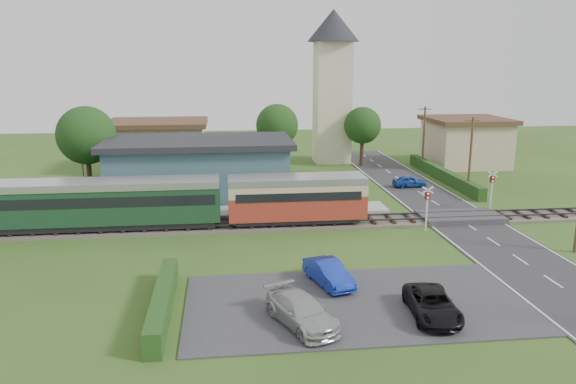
{
  "coord_description": "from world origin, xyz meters",
  "views": [
    {
      "loc": [
        -7.92,
        -37.57,
        11.96
      ],
      "look_at": [
        -3.04,
        4.0,
        2.08
      ],
      "focal_mm": 35.0,
      "sensor_mm": 36.0,
      "label": 1
    }
  ],
  "objects": [
    {
      "name": "pedestrian_near",
      "position": [
        -2.76,
        4.7,
        1.34
      ],
      "size": [
        0.77,
        0.65,
        1.78
      ],
      "primitive_type": "imported",
      "rotation": [
        0.0,
        0.0,
        2.72
      ],
      "color": "gray",
      "rests_on": "platform"
    },
    {
      "name": "streetlamp_east",
      "position": [
        16.0,
        27.0,
        3.04
      ],
      "size": [
        0.3,
        0.3,
        5.15
      ],
      "color": "#3F3F47",
      "rests_on": "ground"
    },
    {
      "name": "hedge_station",
      "position": [
        -10.0,
        15.5,
        0.65
      ],
      "size": [
        22.0,
        0.8,
        1.3
      ],
      "primitive_type": "cube",
      "color": "#193814",
      "rests_on": "ground"
    },
    {
      "name": "platform",
      "position": [
        -10.0,
        5.2,
        0.23
      ],
      "size": [
        30.0,
        3.0,
        0.45
      ],
      "primitive_type": "cube",
      "color": "gray",
      "rests_on": "ground"
    },
    {
      "name": "crossing_signal_near",
      "position": [
        6.4,
        -0.41,
        2.14
      ],
      "size": [
        0.84,
        0.28,
        3.28
      ],
      "color": "silver",
      "rests_on": "ground"
    },
    {
      "name": "railway_track",
      "position": [
        0.0,
        2.0,
        0.11
      ],
      "size": [
        76.0,
        3.2,
        0.49
      ],
      "color": "#4C443D",
      "rests_on": "ground"
    },
    {
      "name": "pedestrian_far",
      "position": [
        -15.51,
        5.18,
        1.43
      ],
      "size": [
        0.89,
        1.07,
        1.96
      ],
      "primitive_type": "imported",
      "rotation": [
        0.0,
        0.0,
        1.74
      ],
      "color": "gray",
      "rests_on": "platform"
    },
    {
      "name": "station_building",
      "position": [
        -10.0,
        10.99,
        2.69
      ],
      "size": [
        16.0,
        9.0,
        5.3
      ],
      "color": "#34626C",
      "rests_on": "ground"
    },
    {
      "name": "train",
      "position": [
        -19.41,
        2.0,
        2.18
      ],
      "size": [
        43.2,
        2.9,
        3.4
      ],
      "color": "#232328",
      "rests_on": "ground"
    },
    {
      "name": "ground",
      "position": [
        0.0,
        0.0,
        0.0
      ],
      "size": [
        120.0,
        120.0,
        0.0
      ],
      "primitive_type": "plane",
      "color": "#2D4C19"
    },
    {
      "name": "streetlamp_west",
      "position": [
        -22.0,
        20.0,
        3.04
      ],
      "size": [
        0.3,
        0.3,
        5.15
      ],
      "color": "#3F3F47",
      "rests_on": "ground"
    },
    {
      "name": "car_park",
      "position": [
        -1.5,
        -12.0,
        0.04
      ],
      "size": [
        17.0,
        9.0,
        0.08
      ],
      "primitive_type": "cube",
      "color": "#333335",
      "rests_on": "ground"
    },
    {
      "name": "house_east",
      "position": [
        20.0,
        24.0,
        2.8
      ],
      "size": [
        8.8,
        8.8,
        5.5
      ],
      "color": "tan",
      "rests_on": "ground"
    },
    {
      "name": "car_park_dark",
      "position": [
        1.73,
        -13.94,
        0.69
      ],
      "size": [
        2.41,
        4.58,
        1.23
      ],
      "primitive_type": "imported",
      "rotation": [
        0.0,
        0.0,
        -0.09
      ],
      "color": "black",
      "rests_on": "car_park"
    },
    {
      "name": "car_park_blue",
      "position": [
        -2.42,
        -9.5,
        0.73
      ],
      "size": [
        2.42,
        4.18,
        1.3
      ],
      "primitive_type": "imported",
      "rotation": [
        0.0,
        0.0,
        0.28
      ],
      "color": "#152DA4",
      "rests_on": "car_park"
    },
    {
      "name": "utility_pole_c",
      "position": [
        14.2,
        10.0,
        3.63
      ],
      "size": [
        1.4,
        0.22,
        7.0
      ],
      "color": "#473321",
      "rests_on": "ground"
    },
    {
      "name": "church_tower",
      "position": [
        5.0,
        28.0,
        10.23
      ],
      "size": [
        6.0,
        6.0,
        17.6
      ],
      "color": "beige",
      "rests_on": "ground"
    },
    {
      "name": "tree_a",
      "position": [
        -20.0,
        14.0,
        5.38
      ],
      "size": [
        5.2,
        5.2,
        8.0
      ],
      "color": "#332316",
      "rests_on": "ground"
    },
    {
      "name": "tree_c",
      "position": [
        8.0,
        25.0,
        4.65
      ],
      "size": [
        4.2,
        4.2,
        6.78
      ],
      "color": "#332316",
      "rests_on": "ground"
    },
    {
      "name": "tree_b",
      "position": [
        -2.0,
        23.0,
        5.02
      ],
      "size": [
        4.6,
        4.6,
        7.34
      ],
      "color": "#332316",
      "rests_on": "ground"
    },
    {
      "name": "equipment_hut",
      "position": [
        -18.0,
        5.2,
        1.75
      ],
      "size": [
        2.3,
        2.3,
        2.55
      ],
      "color": "beige",
      "rests_on": "platform"
    },
    {
      "name": "car_park_silver",
      "position": [
        -4.55,
        -14.07,
        0.76
      ],
      "size": [
        3.53,
        5.05,
        1.36
      ],
      "primitive_type": "imported",
      "rotation": [
        0.0,
        0.0,
        0.39
      ],
      "color": "#AAABAC",
      "rests_on": "car_park"
    },
    {
      "name": "house_west",
      "position": [
        -15.0,
        25.0,
        2.79
      ],
      "size": [
        10.8,
        8.8,
        5.5
      ],
      "color": "tan",
      "rests_on": "ground"
    },
    {
      "name": "road",
      "position": [
        10.0,
        0.0,
        0.03
      ],
      "size": [
        6.0,
        70.0,
        0.05
      ],
      "primitive_type": "cube",
      "color": "#28282B",
      "rests_on": "ground"
    },
    {
      "name": "hedge_carpark",
      "position": [
        -11.0,
        -12.0,
        0.6
      ],
      "size": [
        0.8,
        9.0,
        1.2
      ],
      "primitive_type": "cube",
      "color": "#193814",
      "rests_on": "ground"
    },
    {
      "name": "crossing_deck",
      "position": [
        10.0,
        2.0,
        0.23
      ],
      "size": [
        6.2,
        3.4,
        0.45
      ],
      "primitive_type": "cube",
      "color": "#333335",
      "rests_on": "ground"
    },
    {
      "name": "hedge_roadside",
      "position": [
        14.2,
        16.0,
        0.6
      ],
      "size": [
        0.8,
        18.0,
        1.2
      ],
      "primitive_type": "cube",
      "color": "#193814",
      "rests_on": "ground"
    },
    {
      "name": "crossing_signal_far",
      "position": [
        13.6,
        4.39,
        2.14
      ],
      "size": [
        0.84,
        0.28,
        3.28
      ],
      "color": "silver",
      "rests_on": "ground"
    },
    {
      "name": "utility_pole_d",
      "position": [
        14.2,
        22.0,
        3.63
      ],
      "size": [
        1.4,
        0.22,
        7.0
      ],
      "color": "#473321",
      "rests_on": "ground"
    },
    {
      "name": "car_on_road",
      "position": [
        9.81,
        13.29,
        0.6
      ],
      "size": [
        3.27,
        1.42,
        1.1
      ],
      "primitive_type": "imported",
      "rotation": [
        0.0,
        0.0,
        1.61
      ],
      "color": "#183EA1",
      "rests_on": "road"
    }
  ]
}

